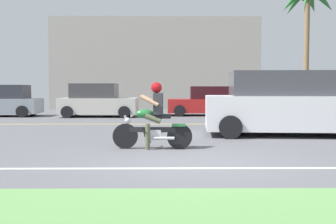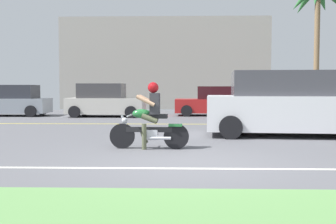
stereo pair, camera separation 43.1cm
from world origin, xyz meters
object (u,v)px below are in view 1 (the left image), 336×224
(palm_tree_0, at_px, (308,4))
(suv_nearby, at_px, (286,104))
(parked_car_1, at_px, (98,101))
(motorcyclist, at_px, (153,121))
(parked_car_2, at_px, (210,102))

(palm_tree_0, bearing_deg, suv_nearby, -112.08)
(suv_nearby, height_order, parked_car_1, suv_nearby)
(motorcyclist, height_order, parked_car_2, motorcyclist)
(suv_nearby, xyz_separation_m, palm_tree_0, (4.54, 11.19, 5.21))
(parked_car_1, distance_m, palm_tree_0, 13.01)
(suv_nearby, distance_m, palm_tree_0, 13.15)
(parked_car_2, bearing_deg, suv_nearby, -81.90)
(parked_car_1, bearing_deg, suv_nearby, -48.82)
(motorcyclist, bearing_deg, parked_car_1, 105.86)
(motorcyclist, relative_size, parked_car_2, 0.43)
(parked_car_2, bearing_deg, palm_tree_0, 24.11)
(parked_car_2, height_order, palm_tree_0, palm_tree_0)
(motorcyclist, relative_size, palm_tree_0, 0.25)
(parked_car_2, distance_m, palm_tree_0, 8.33)
(palm_tree_0, bearing_deg, parked_car_2, -155.89)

